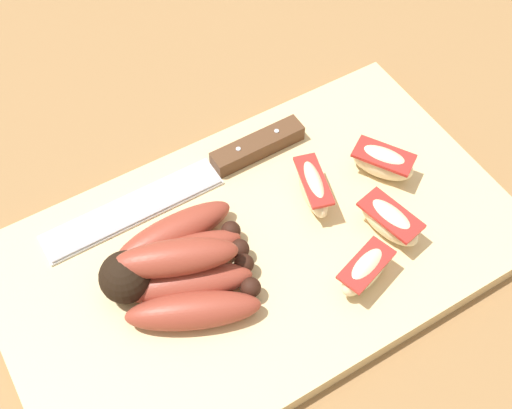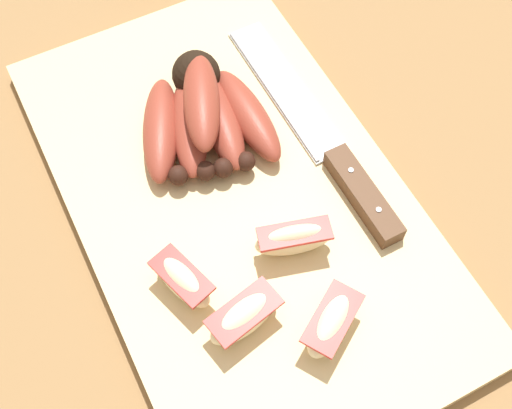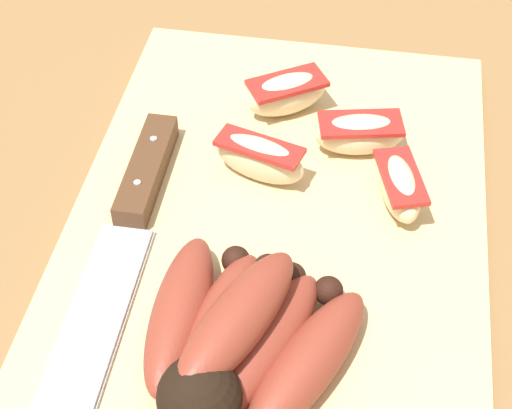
% 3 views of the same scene
% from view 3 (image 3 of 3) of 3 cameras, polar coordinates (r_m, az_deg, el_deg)
% --- Properties ---
extents(ground_plane, '(6.00, 6.00, 0.00)m').
position_cam_3_polar(ground_plane, '(0.55, -0.99, -4.74)').
color(ground_plane, olive).
extents(cutting_board, '(0.48, 0.28, 0.02)m').
position_cam_3_polar(cutting_board, '(0.54, 0.97, -4.19)').
color(cutting_board, '#DBBC84').
rests_on(cutting_board, ground_plane).
extents(banana_bunch, '(0.14, 0.13, 0.05)m').
position_cam_3_polar(banana_bunch, '(0.47, -1.31, -9.49)').
color(banana_bunch, black).
rests_on(banana_bunch, cutting_board).
extents(chefs_knife, '(0.28, 0.04, 0.02)m').
position_cam_3_polar(chefs_knife, '(0.55, -8.84, -1.25)').
color(chefs_knife, silver).
rests_on(chefs_knife, cutting_board).
extents(apple_wedge_near, '(0.06, 0.04, 0.03)m').
position_cam_3_polar(apple_wedge_near, '(0.56, 9.99, 1.23)').
color(apple_wedge_near, beige).
rests_on(apple_wedge_near, cutting_board).
extents(apple_wedge_middle, '(0.06, 0.07, 0.03)m').
position_cam_3_polar(apple_wedge_middle, '(0.62, 2.18, 7.77)').
color(apple_wedge_middle, beige).
rests_on(apple_wedge_middle, cutting_board).
extents(apple_wedge_far, '(0.04, 0.07, 0.04)m').
position_cam_3_polar(apple_wedge_far, '(0.57, 0.61, 3.21)').
color(apple_wedge_far, beige).
rests_on(apple_wedge_far, cutting_board).
extents(apple_wedge_extra, '(0.04, 0.07, 0.03)m').
position_cam_3_polar(apple_wedge_extra, '(0.59, 7.27, 4.94)').
color(apple_wedge_extra, beige).
rests_on(apple_wedge_extra, cutting_board).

